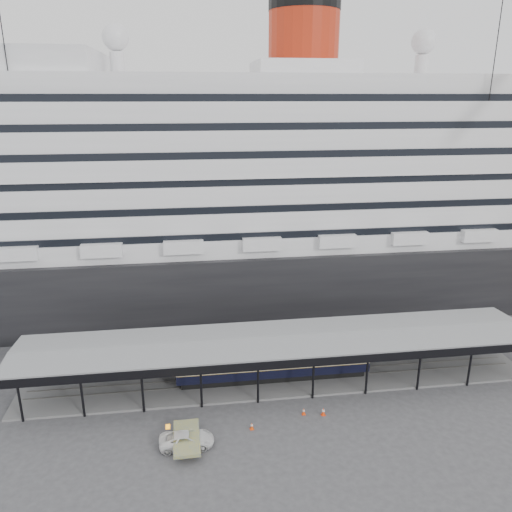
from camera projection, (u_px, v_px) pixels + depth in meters
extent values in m
plane|color=#3C3C3E|center=(287.00, 405.00, 51.05)|extent=(200.00, 200.00, 0.00)
cube|color=black|center=(249.00, 261.00, 79.67)|extent=(130.00, 30.00, 10.00)
cylinder|color=#AE240E|center=(304.00, 42.00, 70.74)|extent=(10.00, 10.00, 9.00)
cylinder|color=black|center=(305.00, 1.00, 69.12)|extent=(10.10, 10.10, 2.50)
sphere|color=silver|center=(115.00, 37.00, 67.27)|extent=(3.60, 3.60, 3.60)
sphere|color=silver|center=(424.00, 42.00, 72.98)|extent=(3.60, 3.60, 3.60)
cube|color=slate|center=(278.00, 378.00, 55.73)|extent=(56.00, 8.00, 0.24)
cube|color=slate|center=(280.00, 380.00, 55.00)|extent=(54.00, 0.08, 0.10)
cube|color=slate|center=(277.00, 373.00, 56.36)|extent=(54.00, 0.08, 0.10)
cube|color=black|center=(287.00, 364.00, 50.15)|extent=(56.00, 0.18, 0.90)
cube|color=black|center=(272.00, 325.00, 58.64)|extent=(56.00, 0.18, 0.90)
cube|color=slate|center=(279.00, 337.00, 54.17)|extent=(56.00, 9.00, 0.24)
cylinder|color=black|center=(20.00, 153.00, 60.49)|extent=(0.12, 0.12, 47.21)
cylinder|color=black|center=(483.00, 147.00, 66.79)|extent=(0.12, 0.12, 47.21)
imported|color=white|center=(187.00, 440.00, 44.91)|extent=(4.94, 2.33, 1.36)
cube|color=black|center=(273.00, 375.00, 55.51)|extent=(20.30, 2.33, 0.68)
cube|color=black|center=(273.00, 368.00, 55.24)|extent=(21.27, 2.71, 1.06)
cube|color=beige|center=(273.00, 359.00, 54.88)|extent=(21.27, 2.75, 1.26)
cube|color=black|center=(273.00, 352.00, 54.63)|extent=(21.27, 2.71, 0.39)
cube|color=#F84A0D|center=(252.00, 429.00, 47.38)|extent=(0.42, 0.42, 0.03)
cone|color=#F84A0D|center=(252.00, 426.00, 47.27)|extent=(0.36, 0.36, 0.70)
cylinder|color=white|center=(252.00, 425.00, 47.25)|extent=(0.22, 0.22, 0.14)
cube|color=#ED3A0D|center=(323.00, 415.00, 49.48)|extent=(0.46, 0.46, 0.03)
cone|color=#ED3A0D|center=(323.00, 411.00, 49.35)|extent=(0.39, 0.39, 0.79)
cylinder|color=white|center=(323.00, 411.00, 49.33)|extent=(0.25, 0.25, 0.15)
cube|color=#F6420D|center=(304.00, 414.00, 49.58)|extent=(0.40, 0.40, 0.03)
cone|color=#F6420D|center=(304.00, 411.00, 49.47)|extent=(0.34, 0.34, 0.69)
cylinder|color=white|center=(304.00, 411.00, 49.45)|extent=(0.22, 0.22, 0.13)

